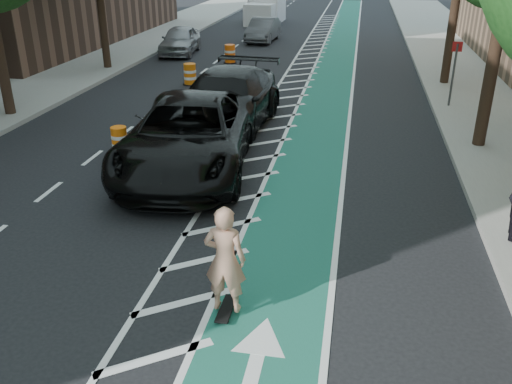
% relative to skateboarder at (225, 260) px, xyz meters
% --- Properties ---
extents(ground, '(120.00, 120.00, 0.00)m').
position_rel_skateboarder_xyz_m(ground, '(-2.30, 1.53, -1.04)').
color(ground, black).
rests_on(ground, ground).
extents(bike_lane, '(2.00, 90.00, 0.01)m').
position_rel_skateboarder_xyz_m(bike_lane, '(0.70, 11.53, -1.04)').
color(bike_lane, '#185540').
rests_on(bike_lane, ground).
extents(buffer_strip, '(1.40, 90.00, 0.01)m').
position_rel_skateboarder_xyz_m(buffer_strip, '(-0.80, 11.53, -1.04)').
color(buffer_strip, silver).
rests_on(buffer_strip, ground).
extents(sidewalk_left, '(5.00, 90.00, 0.15)m').
position_rel_skateboarder_xyz_m(sidewalk_left, '(-11.80, 11.53, -0.97)').
color(sidewalk_left, gray).
rests_on(sidewalk_left, ground).
extents(curb_right, '(0.12, 90.00, 0.16)m').
position_rel_skateboarder_xyz_m(curb_right, '(4.75, 11.53, -0.96)').
color(curb_right, gray).
rests_on(curb_right, ground).
extents(curb_left, '(0.12, 90.00, 0.16)m').
position_rel_skateboarder_xyz_m(curb_left, '(-9.35, 11.53, -0.96)').
color(curb_left, gray).
rests_on(curb_left, ground).
extents(sign_post, '(0.35, 0.08, 2.47)m').
position_rel_skateboarder_xyz_m(sign_post, '(5.30, 13.53, 0.31)').
color(sign_post, '#4C4C4C').
rests_on(sign_post, ground).
extents(skateboard, '(0.23, 0.77, 0.10)m').
position_rel_skateboarder_xyz_m(skateboard, '(-0.00, -0.00, -0.96)').
color(skateboard, black).
rests_on(skateboard, ground).
extents(skateboarder, '(0.69, 0.46, 1.88)m').
position_rel_skateboarder_xyz_m(skateboarder, '(0.00, 0.00, 0.00)').
color(skateboarder, tan).
rests_on(skateboarder, skateboard).
extents(suv_near, '(3.82, 7.16, 1.91)m').
position_rel_skateboarder_xyz_m(suv_near, '(-2.47, 6.17, -0.09)').
color(suv_near, black).
rests_on(suv_near, ground).
extents(suv_far, '(3.07, 6.77, 1.92)m').
position_rel_skateboarder_xyz_m(suv_far, '(-2.30, 9.50, -0.08)').
color(suv_far, black).
rests_on(suv_far, ground).
extents(car_silver, '(2.21, 4.59, 1.51)m').
position_rel_skateboarder_xyz_m(car_silver, '(-8.03, 22.53, -0.29)').
color(car_silver, '#949599').
rests_on(car_silver, ground).
extents(car_grey, '(1.71, 4.37, 1.42)m').
position_rel_skateboarder_xyz_m(car_grey, '(-4.21, 27.66, -0.34)').
color(car_grey, '#4E4F53').
rests_on(car_grey, ground).
extents(box_truck, '(2.54, 5.22, 2.12)m').
position_rel_skateboarder_xyz_m(box_truck, '(-5.57, 36.43, -0.07)').
color(box_truck, white).
rests_on(box_truck, ground).
extents(barrel_a, '(0.58, 0.58, 0.80)m').
position_rel_skateboarder_xyz_m(barrel_a, '(-4.86, 6.88, -0.67)').
color(barrel_a, orange).
rests_on(barrel_a, ground).
extents(barrel_b, '(0.67, 0.67, 0.91)m').
position_rel_skateboarder_xyz_m(barrel_b, '(-5.34, 15.53, -0.61)').
color(barrel_b, orange).
rests_on(barrel_b, ground).
extents(barrel_c, '(0.68, 0.68, 0.93)m').
position_rel_skateboarder_xyz_m(barrel_c, '(-4.70, 20.50, -0.60)').
color(barrel_c, '#FB5D0D').
rests_on(barrel_c, ground).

